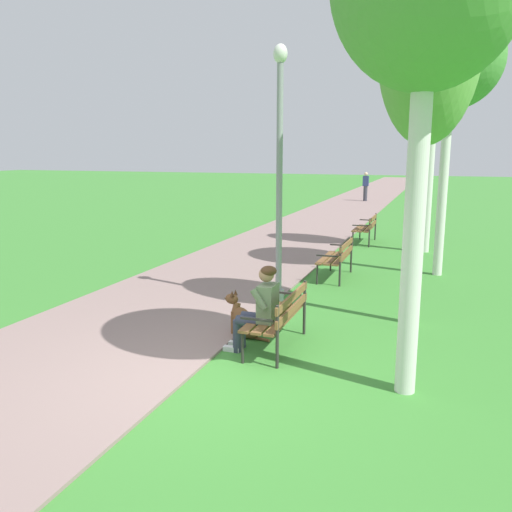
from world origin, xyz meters
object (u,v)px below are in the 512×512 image
(park_bench_far, at_px, (367,227))
(birch_tree_fourth, at_px, (435,78))
(park_bench_near, at_px, (280,314))
(person_seated_on_near_bench, at_px, (260,306))
(birch_tree_third, at_px, (452,61))
(pedestrian_distant, at_px, (366,187))
(birch_tree_second, at_px, (430,43))
(dog_brown, at_px, (245,320))
(lamp_post_near, at_px, (279,176))
(park_bench_mid, at_px, (338,256))

(park_bench_far, relative_size, birch_tree_fourth, 0.24)
(park_bench_near, xyz_separation_m, birch_tree_fourth, (1.65, 8.44, 4.16))
(person_seated_on_near_bench, distance_m, birch_tree_third, 7.41)
(park_bench_far, xyz_separation_m, birch_tree_third, (2.14, -3.74, 4.14))
(park_bench_near, xyz_separation_m, pedestrian_distant, (-2.14, 23.19, 0.33))
(park_bench_far, relative_size, birch_tree_second, 0.25)
(dog_brown, xyz_separation_m, birch_tree_fourth, (2.28, 8.17, 4.42))
(lamp_post_near, height_order, pedestrian_distant, lamp_post_near)
(park_bench_far, bearing_deg, park_bench_near, -89.34)
(park_bench_near, distance_m, lamp_post_near, 2.83)
(person_seated_on_near_bench, bearing_deg, park_bench_mid, 88.06)
(park_bench_mid, distance_m, lamp_post_near, 3.11)
(park_bench_near, bearing_deg, park_bench_mid, 90.60)
(park_bench_near, height_order, person_seated_on_near_bench, person_seated_on_near_bench)
(park_bench_mid, bearing_deg, birch_tree_third, 28.15)
(park_bench_mid, bearing_deg, park_bench_far, 90.72)
(park_bench_near, height_order, park_bench_mid, same)
(dog_brown, xyz_separation_m, pedestrian_distant, (-1.50, 22.92, 0.58))
(park_bench_far, distance_m, dog_brown, 9.09)
(park_bench_far, relative_size, pedestrian_distant, 0.91)
(person_seated_on_near_bench, xyz_separation_m, dog_brown, (-0.43, 0.51, -0.42))
(dog_brown, height_order, pedestrian_distant, pedestrian_distant)
(person_seated_on_near_bench, distance_m, pedestrian_distant, 23.51)
(park_bench_far, xyz_separation_m, person_seated_on_near_bench, (-0.10, -9.58, 0.17))
(dog_brown, relative_size, birch_tree_third, 0.14)
(lamp_post_near, distance_m, birch_tree_second, 3.13)
(birch_tree_third, bearing_deg, lamp_post_near, -127.24)
(birch_tree_second, xyz_separation_m, pedestrian_distant, (-3.88, 21.39, -3.50))
(person_seated_on_near_bench, relative_size, birch_tree_fourth, 0.20)
(dog_brown, height_order, birch_tree_third, birch_tree_third)
(lamp_post_near, distance_m, pedestrian_distant, 21.24)
(park_bench_near, xyz_separation_m, lamp_post_near, (-0.66, 2.05, 1.83))
(park_bench_mid, height_order, birch_tree_fourth, birch_tree_fourth)
(dog_brown, distance_m, pedestrian_distant, 22.98)
(park_bench_near, distance_m, birch_tree_fourth, 9.56)
(park_bench_near, xyz_separation_m, park_bench_mid, (-0.05, 4.48, 0.00))
(lamp_post_near, bearing_deg, park_bench_near, -72.18)
(birch_tree_second, height_order, birch_tree_third, birch_tree_second)
(person_seated_on_near_bench, bearing_deg, dog_brown, 130.04)
(park_bench_near, bearing_deg, dog_brown, 157.06)
(park_bench_mid, height_order, birch_tree_second, birch_tree_second)
(park_bench_far, height_order, birch_tree_fourth, birch_tree_fourth)
(park_bench_near, relative_size, birch_tree_third, 0.26)
(park_bench_near, bearing_deg, birch_tree_second, 46.03)
(birch_tree_second, distance_m, pedestrian_distant, 22.02)
(lamp_post_near, xyz_separation_m, birch_tree_second, (2.39, -0.25, 2.00))
(pedestrian_distant, bearing_deg, park_bench_far, -81.64)
(dog_brown, xyz_separation_m, lamp_post_near, (-0.02, 1.78, 2.08))
(birch_tree_fourth, bearing_deg, park_bench_far, 152.99)
(pedestrian_distant, bearing_deg, park_bench_near, -84.72)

